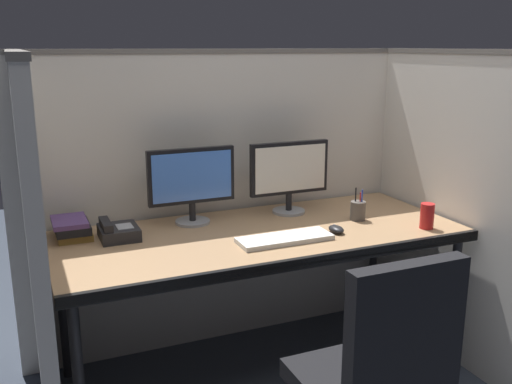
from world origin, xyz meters
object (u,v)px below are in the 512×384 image
computer_mouse (336,229)px  desk_phone (118,232)px  monitor_right (289,172)px  book_stack (72,228)px  keyboard_main (285,239)px  soda_can (427,216)px  desk (261,242)px  monitor_left (192,180)px  pen_cup (358,210)px

computer_mouse → desk_phone: (-0.95, 0.32, 0.02)m
monitor_right → book_stack: (-1.09, 0.02, -0.17)m
keyboard_main → soda_can: soda_can is taller
monitor_right → desk_phone: 0.92m
keyboard_main → desk_phone: (-0.68, 0.33, 0.02)m
soda_can → desk_phone: (-1.39, 0.43, -0.03)m
monitor_right → keyboard_main: size_ratio=1.00×
desk → computer_mouse: bearing=-24.4°
keyboard_main → desk: bearing=106.7°
desk_phone → book_stack: size_ratio=0.84×
monitor_left → desk_phone: monitor_left is taller
desk_phone → book_stack: 0.21m
keyboard_main → desk_phone: 0.76m
desk → pen_cup: (0.52, -0.01, 0.10)m
desk_phone → book_stack: bearing=153.7°
soda_can → book_stack: (-1.57, 0.52, -0.02)m
monitor_left → book_stack: size_ratio=1.89×
desk → monitor_right: monitor_right is taller
soda_can → desk_phone: soda_can is taller
monitor_left → soda_can: 1.14m
pen_cup → desk_phone: bearing=171.2°
book_stack → desk_phone: bearing=-26.3°
monitor_left → desk_phone: bearing=-166.4°
desk → pen_cup: size_ratio=11.52×
soda_can → pen_cup: pen_cup is taller
keyboard_main → book_stack: bearing=154.3°
computer_mouse → monitor_left: bearing=144.6°
monitor_right → pen_cup: (0.26, -0.25, -0.17)m
monitor_left → monitor_right: bearing=-2.4°
monitor_right → soda_can: size_ratio=3.52×
soda_can → book_stack: bearing=161.8°
desk → keyboard_main: size_ratio=4.42×
keyboard_main → computer_mouse: 0.27m
desk_phone → book_stack: book_stack is taller
desk → monitor_right: bearing=42.5°
monitor_left → soda_can: bearing=-27.2°
keyboard_main → monitor_left: bearing=125.7°
monitor_left → keyboard_main: monitor_left is taller
desk → keyboard_main: (0.05, -0.16, 0.06)m
desk → soda_can: (0.75, -0.25, 0.11)m
desk → soda_can: 0.80m
monitor_right → pen_cup: size_ratio=2.61×
keyboard_main → book_stack: size_ratio=1.89×
desk → soda_can: size_ratio=15.57×
soda_can → book_stack: soda_can is taller
pen_cup → monitor_right: bearing=136.2°
monitor_right → computer_mouse: 0.44m
soda_can → pen_cup: 0.34m
desk_phone → monitor_left: bearing=13.6°
monitor_right → soda_can: bearing=-45.4°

